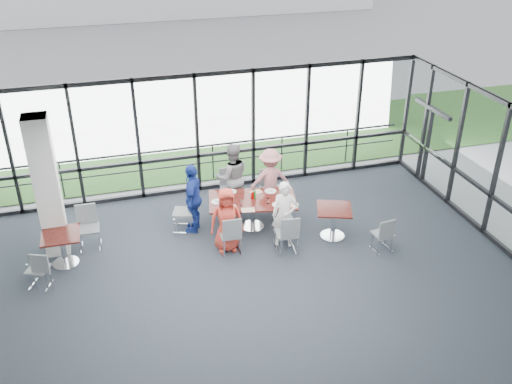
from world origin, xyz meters
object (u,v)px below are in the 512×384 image
object	(u,v)px
diner_end	(193,198)
chair_main_fl	(231,189)
chair_main_fr	(271,189)
chair_spare_la	(38,269)
diner_far_left	(232,177)
chair_main_nl	(230,234)
structural_column	(47,187)
chair_main_end	(183,212)
diner_near_left	(227,220)
diner_far_right	(270,179)
side_table_left	(61,239)
diner_near_right	(285,215)
main_table	(252,204)
chair_spare_lb	(88,229)
chair_main_nr	(286,233)
side_table_right	(334,213)
chair_spare_r	(383,234)

from	to	relation	value
diner_end	chair_main_fl	bearing A→B (deg)	150.56
chair_main_fr	chair_spare_la	distance (m)	5.83
diner_far_left	chair_main_nl	distance (m)	2.00
structural_column	chair_main_end	xyz separation A→B (m)	(2.86, 0.10, -1.12)
diner_near_left	diner_far_right	distance (m)	2.16
chair_main_nl	chair_main_fr	bearing A→B (deg)	51.07
chair_main_nl	diner_far_right	bearing A→B (deg)	51.11
side_table_left	diner_near_right	world-z (taller)	diner_near_right
chair_spare_la	diner_far_right	bearing A→B (deg)	40.83
main_table	chair_spare_la	bearing A→B (deg)	-156.91
diner_far_left	diner_far_right	world-z (taller)	diner_far_left
chair_main_end	chair_main_nl	bearing A→B (deg)	52.50
diner_end	chair_spare_lb	size ratio (longest dim) A/B	1.76
chair_main_nr	chair_spare_la	xyz separation A→B (m)	(-5.21, 0.19, -0.04)
main_table	diner_near_left	world-z (taller)	diner_near_left
diner_near_right	chair_main_fl	distance (m)	2.22
side_table_right	chair_main_nl	distance (m)	2.44
side_table_left	chair_spare_lb	world-z (taller)	chair_spare_lb
diner_far_right	chair_main_fl	xyz separation A→B (m)	(-0.94, 0.34, -0.32)
diner_near_right	chair_main_nr	distance (m)	0.42
diner_near_right	chair_spare_lb	distance (m)	4.38
chair_main_nr	chair_main_fl	size ratio (longest dim) A/B	0.96
structural_column	chair_main_fr	bearing A→B (deg)	7.02
main_table	diner_far_right	xyz separation A→B (m)	(0.69, 0.81, 0.16)
chair_main_end	diner_far_left	bearing A→B (deg)	134.58
side_table_right	chair_spare_la	bearing A→B (deg)	-179.35
diner_near_right	structural_column	bearing A→B (deg)	-175.29
chair_main_fl	chair_main_fr	size ratio (longest dim) A/B	1.04
diner_near_right	chair_main_nl	xyz separation A→B (m)	(-1.24, 0.05, -0.32)
main_table	chair_spare_r	size ratio (longest dim) A/B	2.65
chair_main_fl	chair_spare_la	xyz separation A→B (m)	(-4.53, -2.15, -0.06)
chair_main_fl	chair_spare_lb	size ratio (longest dim) A/B	0.98
diner_far_left	chair_spare_r	world-z (taller)	diner_far_left
chair_main_nr	chair_main_fl	xyz separation A→B (m)	(-0.68, 2.34, 0.02)
side_table_right	chair_main_fr	size ratio (longest dim) A/B	1.09
main_table	diner_end	world-z (taller)	diner_end
chair_main_nl	chair_main_fl	xyz separation A→B (m)	(0.51, 2.03, 0.02)
diner_near_right	diner_far_left	size ratio (longest dim) A/B	0.89
main_table	chair_main_nl	world-z (taller)	chair_main_nl
diner_near_right	chair_main_end	size ratio (longest dim) A/B	1.63
side_table_right	chair_main_nr	xyz separation A→B (m)	(-1.24, -0.26, -0.16)
side_table_right	diner_far_right	size ratio (longest dim) A/B	0.63
diner_far_right	chair_spare_lb	distance (m)	4.50
structural_column	chair_main_fl	size ratio (longest dim) A/B	3.37
diner_far_right	diner_near_left	bearing A→B (deg)	48.32
side_table_right	diner_near_right	size ratio (longest dim) A/B	0.64
diner_end	chair_main_nl	world-z (taller)	diner_end
chair_main_fr	chair_spare_r	xyz separation A→B (m)	(1.77, -2.62, -0.04)
structural_column	chair_main_nl	distance (m)	4.01
main_table	structural_column	bearing A→B (deg)	-171.75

